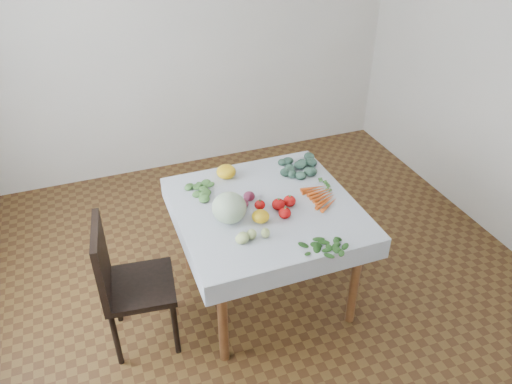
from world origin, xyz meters
TOP-DOWN VIEW (x-y plane):
  - ground at (0.00, 0.00)m, footprint 4.00×4.00m
  - back_wall at (0.00, 2.00)m, footprint 4.00×0.04m
  - table at (0.00, 0.00)m, footprint 1.00×1.00m
  - tablecloth at (0.00, 0.00)m, footprint 1.12×1.12m
  - chair at (-0.94, -0.09)m, footprint 0.46×0.46m
  - cabbage at (-0.26, -0.06)m, footprint 0.28×0.28m
  - tomato_a at (0.06, -0.06)m, footprint 0.09×0.09m
  - tomato_b at (0.14, -0.05)m, footprint 0.11×0.11m
  - tomato_c at (0.06, -0.15)m, footprint 0.09×0.09m
  - tomato_d at (-0.05, -0.01)m, footprint 0.07×0.07m
  - heirloom_back at (-0.13, 0.41)m, footprint 0.14×0.14m
  - heirloom_front at (-0.09, -0.14)m, footprint 0.11×0.11m
  - onion_a at (-0.08, 0.10)m, footprint 0.10×0.10m
  - onion_b at (-0.14, 0.04)m, footprint 0.08×0.08m
  - tomatillo_cluster at (-0.18, -0.25)m, footprint 0.14×0.14m
  - carrot_bunch at (0.37, -0.04)m, footprint 0.19×0.29m
  - kale_bunch at (0.40, 0.35)m, footprint 0.34×0.30m
  - basil_bunch at (0.15, -0.48)m, footprint 0.28×0.20m
  - dill_bunch at (-0.31, 0.28)m, footprint 0.27×0.21m

SIDE VIEW (x-z plane):
  - ground at x=0.00m, z-range 0.00..0.00m
  - chair at x=-0.94m, z-range 0.07..0.98m
  - table at x=0.00m, z-range 0.28..1.03m
  - tablecloth at x=0.00m, z-range 0.75..0.76m
  - basil_bunch at x=0.15m, z-range 0.76..0.77m
  - dill_bunch at x=-0.31m, z-range 0.76..0.78m
  - carrot_bunch at x=0.37m, z-range 0.76..0.78m
  - kale_bunch at x=0.40m, z-range 0.76..0.80m
  - tomatillo_cluster at x=-0.18m, z-range 0.76..0.81m
  - onion_b at x=-0.14m, z-range 0.76..0.82m
  - tomato_d at x=-0.05m, z-range 0.76..0.82m
  - onion_a at x=-0.08m, z-range 0.76..0.82m
  - tomato_c at x=0.06m, z-range 0.76..0.82m
  - tomato_b at x=0.14m, z-range 0.76..0.83m
  - tomato_a at x=0.06m, z-range 0.76..0.83m
  - heirloom_front at x=-0.09m, z-range 0.76..0.83m
  - heirloom_back at x=-0.13m, z-range 0.76..0.85m
  - cabbage at x=-0.26m, z-range 0.76..0.94m
  - back_wall at x=0.00m, z-range 0.00..2.70m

